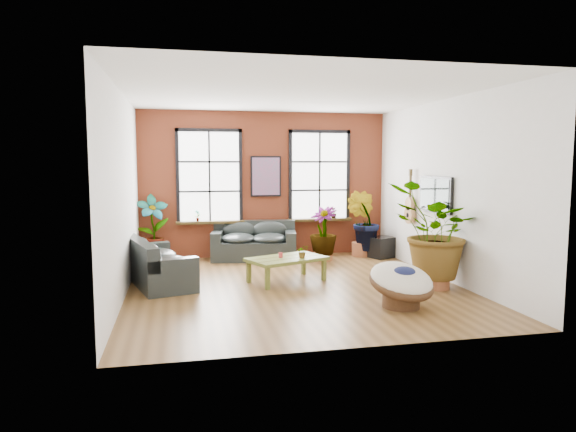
# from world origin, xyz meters

# --- Properties ---
(room) EXTENTS (6.04, 6.54, 3.54)m
(room) POSITION_xyz_m (0.00, 0.15, 1.75)
(room) COLOR brown
(room) RESTS_ON ground
(sofa_back) EXTENTS (2.09, 1.28, 0.90)m
(sofa_back) POSITION_xyz_m (-0.34, 2.85, 0.41)
(sofa_back) COLOR #202726
(sofa_back) RESTS_ON ground
(sofa_left) EXTENTS (1.45, 2.31, 0.85)m
(sofa_left) POSITION_xyz_m (-2.52, 0.74, 0.38)
(sofa_left) COLOR #202726
(sofa_left) RESTS_ON ground
(coffee_table) EXTENTS (1.67, 1.33, 0.56)m
(coffee_table) POSITION_xyz_m (-0.07, 0.42, 0.42)
(coffee_table) COLOR #596223
(coffee_table) RESTS_ON ground
(papasan_chair) EXTENTS (1.23, 1.24, 0.77)m
(papasan_chair) POSITION_xyz_m (1.35, -1.68, 0.40)
(papasan_chair) COLOR #4C301B
(papasan_chair) RESTS_ON ground
(poster) EXTENTS (0.74, 0.06, 0.98)m
(poster) POSITION_xyz_m (0.00, 3.18, 1.95)
(poster) COLOR black
(poster) RESTS_ON room
(tv_wall_unit) EXTENTS (0.13, 1.86, 1.20)m
(tv_wall_unit) POSITION_xyz_m (2.93, 0.60, 1.54)
(tv_wall_unit) COLOR black
(tv_wall_unit) RESTS_ON room
(media_box) EXTENTS (0.75, 0.69, 0.50)m
(media_box) POSITION_xyz_m (2.70, 2.41, 0.25)
(media_box) COLOR black
(media_box) RESTS_ON ground
(pot_back_left) EXTENTS (0.49, 0.49, 0.34)m
(pot_back_left) POSITION_xyz_m (-2.70, 2.96, 0.17)
(pot_back_left) COLOR #955231
(pot_back_left) RESTS_ON ground
(pot_back_right) EXTENTS (0.51, 0.51, 0.34)m
(pot_back_right) POSITION_xyz_m (2.28, 2.69, 0.17)
(pot_back_right) COLOR #955231
(pot_back_right) RESTS_ON ground
(pot_right_wall) EXTENTS (0.68, 0.68, 0.38)m
(pot_right_wall) POSITION_xyz_m (2.48, -0.66, 0.19)
(pot_right_wall) COLOR #955231
(pot_right_wall) RESTS_ON ground
(pot_mid) EXTENTS (0.54, 0.54, 0.33)m
(pot_mid) POSITION_xyz_m (1.21, 2.36, 0.17)
(pot_mid) COLOR #955231
(pot_mid) RESTS_ON ground
(floor_plant_back_left) EXTENTS (0.85, 0.67, 1.41)m
(floor_plant_back_left) POSITION_xyz_m (-2.67, 2.93, 0.86)
(floor_plant_back_left) COLOR #224913
(floor_plant_back_left) RESTS_ON ground
(floor_plant_back_right) EXTENTS (1.01, 1.00, 1.44)m
(floor_plant_back_right) POSITION_xyz_m (2.32, 2.68, 0.87)
(floor_plant_back_right) COLOR #224913
(floor_plant_back_right) RESTS_ON ground
(floor_plant_right_wall) EXTENTS (2.02, 1.92, 1.77)m
(floor_plant_right_wall) POSITION_xyz_m (2.46, -0.64, 1.04)
(floor_plant_right_wall) COLOR #224913
(floor_plant_right_wall) RESTS_ON ground
(floor_plant_mid) EXTENTS (0.89, 0.89, 1.12)m
(floor_plant_mid) POSITION_xyz_m (1.21, 2.33, 0.70)
(floor_plant_mid) COLOR #224913
(floor_plant_mid) RESTS_ON ground
(table_plant) EXTENTS (0.24, 0.21, 0.24)m
(table_plant) POSITION_xyz_m (0.22, 0.31, 0.59)
(table_plant) COLOR #224913
(table_plant) RESTS_ON coffee_table
(sill_plant_left) EXTENTS (0.17, 0.17, 0.27)m
(sill_plant_left) POSITION_xyz_m (-1.65, 3.13, 1.04)
(sill_plant_left) COLOR #224913
(sill_plant_left) RESTS_ON room
(sill_plant_right) EXTENTS (0.19, 0.19, 0.27)m
(sill_plant_right) POSITION_xyz_m (1.70, 3.13, 1.04)
(sill_plant_right) COLOR #224913
(sill_plant_right) RESTS_ON room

